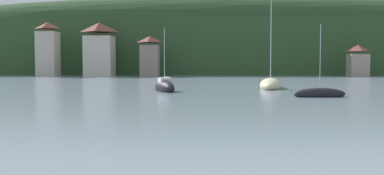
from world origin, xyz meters
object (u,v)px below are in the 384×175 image
shore_building_eastcentral (358,61)px  sailboat_far_6 (164,87)px  shore_building_westcentral (100,50)px  shore_building_central (150,57)px  shore_building_west (48,50)px  sailboat_far_9 (320,94)px  sailboat_far_1 (270,85)px

shore_building_eastcentral → sailboat_far_6: (-34.33, -45.21, -2.62)m
shore_building_westcentral → shore_building_central: size_ratio=1.34×
shore_building_west → sailboat_far_9: 67.39m
shore_building_eastcentral → sailboat_far_6: 56.82m
sailboat_far_6 → sailboat_far_9: (14.05, -7.29, -0.15)m
shore_building_west → shore_building_westcentral: (10.29, 0.66, -0.03)m
sailboat_far_1 → shore_building_westcentral: bearing=43.8°
shore_building_eastcentral → sailboat_far_6: size_ratio=0.90×
shore_building_west → shore_building_westcentral: shore_building_west is taller
sailboat_far_9 → shore_building_central: bearing=106.0°
shore_building_westcentral → sailboat_far_6: shore_building_westcentral is taller
shore_building_eastcentral → sailboat_far_1: bearing=-119.5°
sailboat_far_1 → sailboat_far_6: sailboat_far_1 is taller
shore_building_central → shore_building_west: bearing=179.8°
shore_building_eastcentral → sailboat_far_9: 56.35m
shore_building_eastcentral → sailboat_far_1: (-22.79, -40.22, -2.64)m
sailboat_far_1 → sailboat_far_9: sailboat_far_1 is taller
sailboat_far_9 → shore_building_eastcentral: bearing=63.3°
shore_building_west → shore_building_central: (20.58, -0.09, -1.37)m
sailboat_far_6 → shore_building_eastcentral: bearing=-55.4°
shore_building_central → shore_building_eastcentral: (41.15, -0.32, -0.87)m
shore_building_eastcentral → sailboat_far_1: 46.31m
shore_building_central → sailboat_far_9: bearing=-68.4°
shore_building_central → sailboat_far_6: bearing=-81.5°
shore_building_eastcentral → shore_building_west: bearing=179.6°
shore_building_eastcentral → sailboat_far_1: sailboat_far_1 is taller
sailboat_far_6 → sailboat_far_9: sailboat_far_6 is taller
shore_building_eastcentral → sailboat_far_6: bearing=-127.2°
sailboat_far_6 → shore_building_west: bearing=12.8°
shore_building_eastcentral → sailboat_far_9: size_ratio=0.95×
shore_building_central → sailboat_far_1: bearing=-65.6°
shore_building_central → sailboat_far_1: sailboat_far_1 is taller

